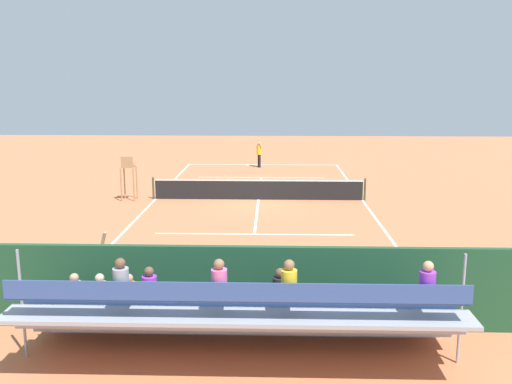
{
  "coord_description": "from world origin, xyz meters",
  "views": [
    {
      "loc": [
        -0.67,
        26.08,
        5.76
      ],
      "look_at": [
        0.0,
        4.0,
        1.2
      ],
      "focal_mm": 38.82,
      "sensor_mm": 36.0,
      "label": 1
    }
  ],
  "objects": [
    {
      "name": "tennis_ball_near",
      "position": [
        2.16,
        -6.2,
        0.03
      ],
      "size": [
        0.07,
        0.07,
        0.07
      ],
      "primitive_type": "sphere",
      "color": "#CCDB33",
      "rests_on": "ground"
    },
    {
      "name": "tennis_player",
      "position": [
        0.21,
        -9.9,
        1.02
      ],
      "size": [
        0.46,
        0.56,
        1.93
      ],
      "color": "black",
      "rests_on": "ground"
    },
    {
      "name": "tennis_net",
      "position": [
        0.0,
        0.0,
        0.5
      ],
      "size": [
        10.3,
        0.1,
        1.07
      ],
      "color": "black",
      "rests_on": "ground"
    },
    {
      "name": "court_line_markings",
      "position": [
        0.0,
        -0.04,
        0.0
      ],
      "size": [
        10.1,
        22.2,
        0.01
      ],
      "color": "white",
      "rests_on": "ground"
    },
    {
      "name": "tennis_racket",
      "position": [
        0.98,
        -10.6,
        0.01
      ],
      "size": [
        0.47,
        0.55,
        0.03
      ],
      "color": "black",
      "rests_on": "ground"
    },
    {
      "name": "backdrop_wall",
      "position": [
        0.0,
        14.0,
        1.0
      ],
      "size": [
        18.0,
        0.16,
        2.0
      ],
      "primitive_type": "cube",
      "color": "#1E4C2D",
      "rests_on": "ground"
    },
    {
      "name": "umpire_chair",
      "position": [
        6.2,
        0.32,
        1.31
      ],
      "size": [
        0.67,
        0.67,
        2.14
      ],
      "color": "#A88456",
      "rests_on": "ground"
    },
    {
      "name": "equipment_bag",
      "position": [
        -1.0,
        13.4,
        0.18
      ],
      "size": [
        0.9,
        0.36,
        0.36
      ],
      "primitive_type": "cube",
      "color": "black",
      "rests_on": "ground"
    },
    {
      "name": "bleacher_stand",
      "position": [
        0.12,
        15.37,
        0.97
      ],
      "size": [
        9.06,
        2.4,
        2.48
      ],
      "color": "#9EA0A5",
      "rests_on": "ground"
    },
    {
      "name": "line_judge",
      "position": [
        3.72,
        12.84,
        1.02
      ],
      "size": [
        0.45,
        0.56,
        1.93
      ],
      "color": "#232328",
      "rests_on": "ground"
    },
    {
      "name": "courtside_bench",
      "position": [
        -2.46,
        13.27,
        0.56
      ],
      "size": [
        1.8,
        0.4,
        0.93
      ],
      "color": "#33383D",
      "rests_on": "ground"
    },
    {
      "name": "ground_plane",
      "position": [
        0.0,
        0.0,
        0.0
      ],
      "size": [
        60.0,
        60.0,
        0.0
      ],
      "primitive_type": "plane",
      "color": "#CC7047"
    }
  ]
}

